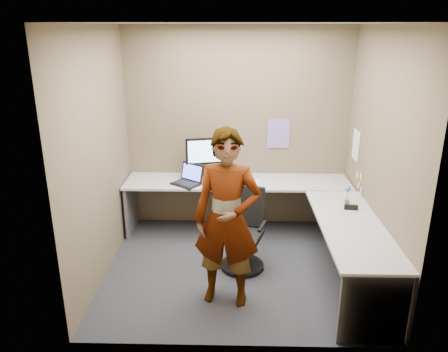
{
  "coord_description": "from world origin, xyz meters",
  "views": [
    {
      "loc": [
        -0.04,
        -4.45,
        2.69
      ],
      "look_at": [
        -0.16,
        0.25,
        1.05
      ],
      "focal_mm": 35.0,
      "sensor_mm": 36.0,
      "label": 1
    }
  ],
  "objects_px": {
    "office_chair": "(244,236)",
    "person": "(227,219)",
    "monitor": "(206,153)",
    "desk": "(274,209)"
  },
  "relations": [
    {
      "from": "person",
      "to": "monitor",
      "type": "bearing_deg",
      "value": 109.79
    },
    {
      "from": "monitor",
      "to": "office_chair",
      "type": "xyz_separation_m",
      "value": [
        0.5,
        -0.99,
        -0.7
      ]
    },
    {
      "from": "office_chair",
      "to": "person",
      "type": "bearing_deg",
      "value": -88.18
    },
    {
      "from": "desk",
      "to": "office_chair",
      "type": "relative_size",
      "value": 3.18
    },
    {
      "from": "office_chair",
      "to": "person",
      "type": "height_order",
      "value": "person"
    },
    {
      "from": "desk",
      "to": "person",
      "type": "bearing_deg",
      "value": -118.9
    },
    {
      "from": "office_chair",
      "to": "person",
      "type": "distance_m",
      "value": 0.86
    },
    {
      "from": "person",
      "to": "desk",
      "type": "bearing_deg",
      "value": 70.17
    },
    {
      "from": "desk",
      "to": "office_chair",
      "type": "bearing_deg",
      "value": -138.13
    },
    {
      "from": "monitor",
      "to": "office_chair",
      "type": "relative_size",
      "value": 0.55
    }
  ]
}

